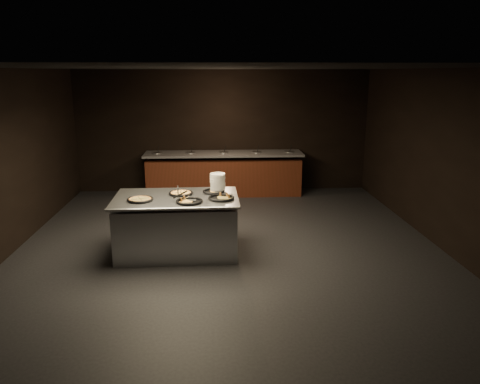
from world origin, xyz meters
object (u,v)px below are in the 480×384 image
(pan_veggie_whole, at_px, (140,199))
(pan_cheese_whole, at_px, (181,193))
(plate_stack, at_px, (218,183))
(serving_counter, at_px, (177,226))

(pan_veggie_whole, height_order, pan_cheese_whole, same)
(plate_stack, distance_m, pan_veggie_whole, 1.30)
(serving_counter, height_order, plate_stack, plate_stack)
(pan_cheese_whole, bearing_deg, serving_counter, -113.88)
(serving_counter, relative_size, plate_stack, 6.64)
(pan_veggie_whole, xyz_separation_m, pan_cheese_whole, (0.60, 0.35, -0.00))
(serving_counter, bearing_deg, pan_cheese_whole, 65.28)
(serving_counter, bearing_deg, pan_veggie_whole, -160.08)
(plate_stack, bearing_deg, pan_cheese_whole, -164.91)
(pan_cheese_whole, bearing_deg, plate_stack, 15.09)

